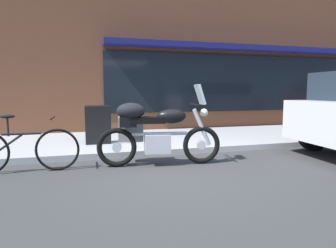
% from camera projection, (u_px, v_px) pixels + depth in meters
% --- Properties ---
extents(ground_plane, '(80.00, 80.00, 0.00)m').
position_uv_depth(ground_plane, '(178.00, 175.00, 4.48)').
color(ground_plane, '#393939').
extents(storefront_building, '(21.19, 0.90, 5.77)m').
position_uv_depth(storefront_building, '(314.00, 48.00, 10.40)').
color(storefront_building, brown).
rests_on(storefront_building, ground_plane).
extents(touring_motorcycle, '(2.16, 0.82, 1.42)m').
position_uv_depth(touring_motorcycle, '(153.00, 130.00, 5.05)').
color(touring_motorcycle, black).
rests_on(touring_motorcycle, ground_plane).
extents(parked_bicycle, '(1.73, 0.48, 0.93)m').
position_uv_depth(parked_bicycle, '(22.00, 149.00, 4.59)').
color(parked_bicycle, black).
rests_on(parked_bicycle, ground_plane).
extents(sandwich_board_sign, '(0.55, 0.40, 0.85)m').
position_uv_depth(sandwich_board_sign, '(98.00, 125.00, 6.42)').
color(sandwich_board_sign, black).
rests_on(sandwich_board_sign, sidewalk_curb).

